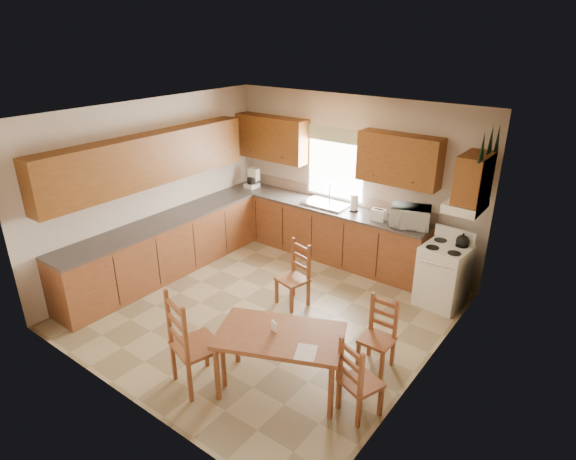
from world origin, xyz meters
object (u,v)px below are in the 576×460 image
Objects in this scene: chair_far_left at (292,275)px; chair_near_right at (361,377)px; stove at (443,276)px; chair_far_right at (377,335)px; microwave at (410,217)px; chair_near_left at (196,340)px; dining_table at (280,361)px.

chair_near_right is at bearing -22.06° from chair_far_left.
chair_near_right reaches higher than stove.
microwave is at bearing 105.08° from chair_far_right.
stove is 1.81m from chair_far_right.
chair_far_left is 1.08× the size of chair_far_right.
chair_near_left is 2.03m from chair_far_right.
chair_far_left reaches higher than dining_table.
chair_far_left is (-0.92, 1.47, 0.11)m from dining_table.
dining_table is 1.43× the size of chair_far_left.
microwave reaches higher than chair_far_left.
stove is at bearing -97.97° from chair_near_left.
dining_table is 1.74m from chair_far_left.
dining_table is 1.50× the size of chair_near_right.
microwave is 3.14m from dining_table.
chair_near_left is (-0.84, -3.54, -0.50)m from microwave.
stove is 0.99m from microwave.
stove is 2.86m from dining_table.
stove reaches higher than chair_far_right.
chair_far_right is (-0.20, 0.75, -0.01)m from chair_near_right.
chair_near_left reaches higher than chair_far_left.
chair_far_left is at bearing -137.86° from stove.
microwave is at bearing -86.07° from chair_near_left.
dining_table is at bearing -110.06° from microwave.
chair_far_right reaches higher than dining_table.
microwave is at bearing 161.24° from stove.
stove is 1.67× the size of microwave.
chair_far_left reaches higher than chair_near_right.
stove is 0.76× the size of chair_near_left.
microwave reaches higher than chair_near_right.
stove is 2.56m from chair_near_right.
stove is 0.66× the size of dining_table.
dining_table is 0.93m from chair_near_left.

